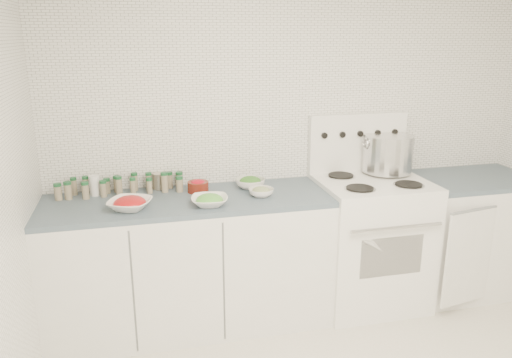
{
  "coord_description": "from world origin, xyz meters",
  "views": [
    {
      "loc": [
        -1.12,
        -1.89,
        1.93
      ],
      "look_at": [
        -0.38,
        1.14,
        1.02
      ],
      "focal_mm": 35.0,
      "sensor_mm": 36.0,
      "label": 1
    }
  ],
  "objects_px": {
    "stock_pot": "(388,152)",
    "bowl_snowpea": "(210,200)",
    "stove": "(369,238)",
    "bowl_tomato": "(130,204)"
  },
  "relations": [
    {
      "from": "stock_pot",
      "to": "bowl_snowpea",
      "type": "relative_size",
      "value": 1.47
    },
    {
      "from": "bowl_snowpea",
      "to": "stove",
      "type": "bearing_deg",
      "value": 7.67
    },
    {
      "from": "stove",
      "to": "bowl_snowpea",
      "type": "distance_m",
      "value": 1.27
    },
    {
      "from": "stove",
      "to": "bowl_snowpea",
      "type": "bearing_deg",
      "value": -172.33
    },
    {
      "from": "stock_pot",
      "to": "stove",
      "type": "bearing_deg",
      "value": -139.67
    },
    {
      "from": "stove",
      "to": "bowl_snowpea",
      "type": "relative_size",
      "value": 5.31
    },
    {
      "from": "stock_pot",
      "to": "bowl_snowpea",
      "type": "height_order",
      "value": "stock_pot"
    },
    {
      "from": "bowl_snowpea",
      "to": "bowl_tomato",
      "type": "bearing_deg",
      "value": 175.09
    },
    {
      "from": "stove",
      "to": "stock_pot",
      "type": "distance_m",
      "value": 0.64
    },
    {
      "from": "stove",
      "to": "stock_pot",
      "type": "xyz_separation_m",
      "value": [
        0.18,
        0.16,
        0.6
      ]
    }
  ]
}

